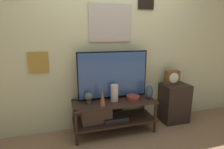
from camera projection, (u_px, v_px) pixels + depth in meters
ground_plane at (120, 141)px, 2.46m from camera, size 12.00×12.00×0.00m
wall_back at (109, 42)px, 2.66m from camera, size 6.40×0.08×2.70m
media_console at (108, 113)px, 2.61m from camera, size 1.23×0.46×0.50m
television at (113, 75)px, 2.60m from camera, size 1.06×0.05×0.72m
vase_slim_bronze at (103, 98)px, 2.37m from camera, size 0.08×0.08×0.24m
vase_tall_ceramic at (115, 93)px, 2.56m from camera, size 0.11×0.11×0.25m
vase_wide_bowl at (133, 98)px, 2.63m from camera, size 0.20×0.20×0.06m
vase_urn_stoneware at (149, 92)px, 2.64m from camera, size 0.13×0.10×0.22m
decorative_bust at (89, 97)px, 2.47m from camera, size 0.12×0.12×0.16m
side_table at (174, 103)px, 2.97m from camera, size 0.44×0.35×0.65m
mantel_clock at (172, 77)px, 2.91m from camera, size 0.24×0.11×0.23m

